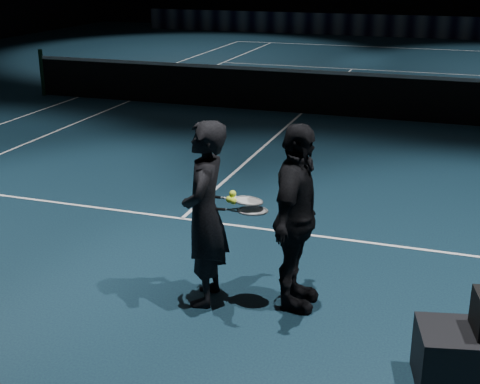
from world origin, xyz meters
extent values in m
plane|color=black|center=(0.00, 0.00, 0.00)|extent=(36.00, 36.00, 0.00)
cylinder|color=black|center=(-6.40, 0.00, 0.55)|extent=(0.10, 0.10, 1.10)
cube|color=black|center=(0.00, 0.00, 0.45)|extent=(12.80, 0.02, 0.86)
cube|color=white|center=(0.00, 0.00, 0.92)|extent=(12.80, 0.03, 0.07)
cube|color=black|center=(0.00, 15.50, 0.45)|extent=(22.00, 0.15, 0.90)
imported|color=black|center=(1.08, -8.28, 0.90)|extent=(0.53, 0.71, 1.79)
imported|color=black|center=(1.91, -8.12, 0.90)|extent=(0.44, 1.05, 1.79)
camera|label=1|loc=(3.26, -13.70, 3.17)|focal=50.00mm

